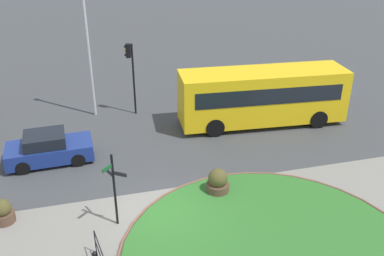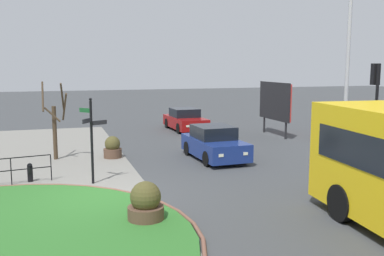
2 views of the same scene
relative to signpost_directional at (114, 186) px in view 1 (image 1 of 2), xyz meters
The scene contains 11 objects.
ground 2.44m from the signpost_directional, ahead, with size 120.00×120.00×0.00m, color #3D3F42.
sidewalk_paving 3.16m from the signpost_directional, 49.80° to the right, with size 32.00×7.61×0.02m, color gray.
grass_island 6.10m from the signpost_directional, 32.63° to the right, with size 10.40×10.40×0.10m, color #2D6B28.
grass_kerb_ring 6.10m from the signpost_directional, 32.63° to the right, with size 10.71×10.71×0.11m, color brown.
signpost_directional is the anchor object (origin of this frame).
bus_yellow 11.15m from the signpost_directional, 38.18° to the left, with size 9.27×3.12×3.07m.
car_near_lane 6.17m from the signpost_directional, 115.15° to the left, with size 4.00×1.98×1.48m.
traffic_light_near 10.37m from the signpost_directional, 78.75° to the left, with size 0.48×0.31×4.20m.
lamppost_tall 10.84m from the signpost_directional, 91.05° to the left, with size 0.32×0.32×8.42m.
planter_near_signpost 4.59m from the signpost_directional, 13.13° to the left, with size 0.96×0.96×1.12m.
planter_kerbside 4.50m from the signpost_directional, 163.53° to the left, with size 0.81×0.81×1.00m.
Camera 1 is at (-2.31, -13.38, 10.38)m, focal length 39.94 mm.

